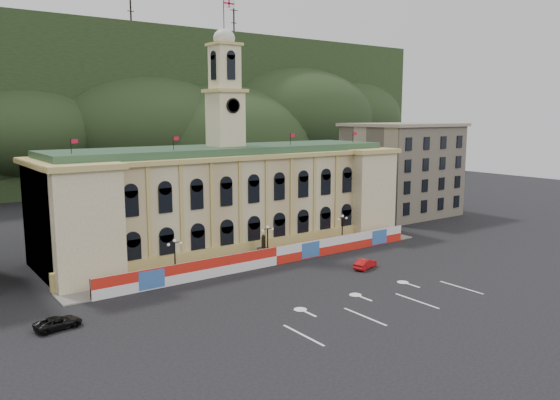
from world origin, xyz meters
TOP-DOWN VIEW (x-y plane):
  - ground at (0.00, 0.00)m, footprint 260.00×260.00m
  - lane_markings at (0.00, -5.00)m, footprint 26.00×10.00m
  - hill_ridge at (0.03, 121.99)m, footprint 230.00×80.00m
  - city_hall at (0.00, 27.63)m, footprint 56.20×17.60m
  - side_building_right at (43.00, 30.93)m, footprint 21.00×17.00m
  - hoarding_fence at (0.06, 15.07)m, footprint 50.00×0.44m
  - pavement at (0.00, 17.75)m, footprint 56.00×5.50m
  - statue at (0.00, 18.00)m, footprint 1.40×1.40m
  - lamp_left at (-14.00, 17.00)m, footprint 1.96×0.44m
  - lamp_center at (0.00, 17.00)m, footprint 1.96×0.44m
  - lamp_right at (14.00, 17.00)m, footprint 1.96×0.44m
  - red_sedan at (8.54, 6.52)m, footprint 3.75×4.93m
  - black_suv at (-30.00, 9.04)m, footprint 3.02×4.86m

SIDE VIEW (x-z plane):
  - ground at x=0.00m, z-range 0.00..0.00m
  - lane_markings at x=0.00m, z-range -0.01..0.01m
  - pavement at x=0.00m, z-range 0.00..0.16m
  - black_suv at x=-30.00m, z-range 0.00..1.22m
  - red_sedan at x=8.54m, z-range 0.00..1.36m
  - statue at x=0.00m, z-range -0.67..3.05m
  - hoarding_fence at x=0.06m, z-range 0.00..2.50m
  - lamp_left at x=-14.00m, z-range 0.50..5.65m
  - lamp_center at x=0.00m, z-range 0.50..5.65m
  - lamp_right at x=14.00m, z-range 0.50..5.65m
  - city_hall at x=0.00m, z-range -10.70..26.40m
  - side_building_right at x=43.00m, z-range 0.03..18.63m
  - hill_ridge at x=0.03m, z-range -12.52..51.48m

